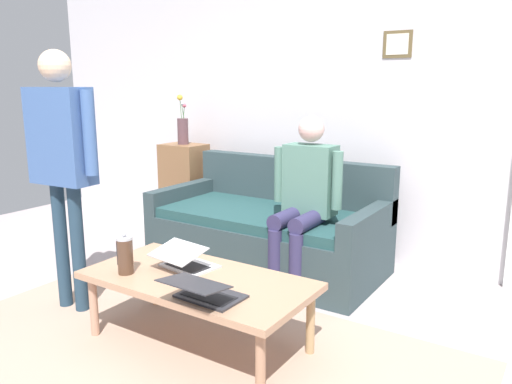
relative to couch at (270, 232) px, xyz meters
name	(u,v)px	position (x,y,z in m)	size (l,w,h in m)	color
ground_plane	(174,357)	(-0.30, 1.52, -0.30)	(7.68, 7.68, 0.00)	#AD9E9F
area_rug	(188,350)	(-0.32, 1.43, -0.30)	(3.11, 1.71, 0.01)	tan
back_wall	(341,102)	(-0.30, -0.68, 1.05)	(7.04, 0.11, 2.70)	silver
couch	(270,232)	(0.00, 0.00, 0.00)	(1.86, 0.94, 0.88)	#2F3F43
coffee_table	(197,284)	(-0.32, 1.33, 0.07)	(1.33, 0.66, 0.42)	tan
laptop_left	(186,261)	(-0.18, 1.26, 0.16)	(0.35, 0.35, 0.15)	silver
laptop_center	(205,292)	(-0.56, 1.55, 0.16)	(0.34, 0.36, 0.14)	#28282D
french_press	(125,255)	(0.06, 1.51, 0.23)	(0.11, 0.09, 0.25)	#4C3323
side_shelf	(185,190)	(1.22, -0.34, 0.16)	(0.42, 0.32, 0.92)	brown
flower_vase	(183,129)	(1.22, -0.34, 0.77)	(0.11, 0.11, 0.49)	brown
person_standing	(62,148)	(0.71, 1.41, 0.79)	(0.60, 0.22, 1.71)	#233A4D
person_seated	(305,193)	(-0.44, 0.23, 0.42)	(0.55, 0.51, 1.28)	#322E54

